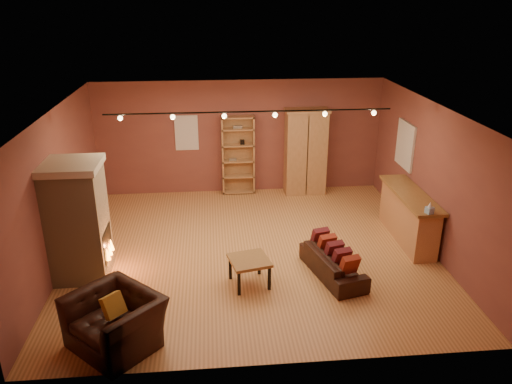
{
  "coord_description": "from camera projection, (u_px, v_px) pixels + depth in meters",
  "views": [
    {
      "loc": [
        -0.71,
        -8.64,
        4.71
      ],
      "look_at": [
        0.11,
        0.2,
        1.16
      ],
      "focal_mm": 35.0,
      "sensor_mm": 36.0,
      "label": 1
    }
  ],
  "objects": [
    {
      "name": "bookcase",
      "position": [
        238.0,
        154.0,
        12.33
      ],
      "size": [
        0.8,
        0.31,
        1.96
      ],
      "color": "tan",
      "rests_on": "floor"
    },
    {
      "name": "left_wall",
      "position": [
        58.0,
        190.0,
        8.98
      ],
      "size": [
        0.02,
        6.5,
        2.8
      ],
      "primitive_type": "cube",
      "color": "brown",
      "rests_on": "floor"
    },
    {
      "name": "right_wall",
      "position": [
        432.0,
        178.0,
        9.58
      ],
      "size": [
        0.02,
        6.5,
        2.8
      ],
      "primitive_type": "cube",
      "color": "brown",
      "rests_on": "floor"
    },
    {
      "name": "track_rail",
      "position": [
        250.0,
        113.0,
        8.99
      ],
      "size": [
        5.2,
        0.09,
        0.13
      ],
      "color": "black",
      "rests_on": "ceiling"
    },
    {
      "name": "back_wall",
      "position": [
        240.0,
        137.0,
        12.28
      ],
      "size": [
        7.0,
        0.02,
        2.8
      ],
      "primitive_type": "cube",
      "color": "brown",
      "rests_on": "floor"
    },
    {
      "name": "tissue_box",
      "position": [
        430.0,
        209.0,
        8.93
      ],
      "size": [
        0.17,
        0.17,
        0.23
      ],
      "rotation": [
        0.0,
        0.0,
        0.34
      ],
      "color": "#91BEE8",
      "rests_on": "bar_counter"
    },
    {
      "name": "loveseat",
      "position": [
        333.0,
        259.0,
        8.83
      ],
      "size": [
        0.83,
        1.62,
        0.69
      ],
      "rotation": [
        0.0,
        0.0,
        1.82
      ],
      "color": "black",
      "rests_on": "floor"
    },
    {
      "name": "armchair",
      "position": [
        114.0,
        313.0,
        7.0
      ],
      "size": [
        1.41,
        1.4,
        1.05
      ],
      "rotation": [
        0.0,
        0.0,
        -0.77
      ],
      "color": "black",
      "rests_on": "floor"
    },
    {
      "name": "ceiling",
      "position": [
        251.0,
        110.0,
        8.76
      ],
      "size": [
        7.0,
        7.0,
        0.0
      ],
      "primitive_type": "plane",
      "rotation": [
        3.14,
        0.0,
        0.0
      ],
      "color": "brown",
      "rests_on": "back_wall"
    },
    {
      "name": "floor",
      "position": [
        251.0,
        250.0,
        9.8
      ],
      "size": [
        7.0,
        7.0,
        0.0
      ],
      "primitive_type": "plane",
      "color": "#B0743E",
      "rests_on": "ground"
    },
    {
      "name": "armoire",
      "position": [
        305.0,
        151.0,
        12.29
      ],
      "size": [
        1.05,
        0.6,
        2.13
      ],
      "color": "tan",
      "rests_on": "floor"
    },
    {
      "name": "right_window",
      "position": [
        405.0,
        145.0,
        10.78
      ],
      "size": [
        0.05,
        0.9,
        1.0
      ],
      "primitive_type": "cube",
      "color": "silver",
      "rests_on": "right_wall"
    },
    {
      "name": "fireplace",
      "position": [
        78.0,
        221.0,
        8.59
      ],
      "size": [
        1.01,
        0.98,
        2.12
      ],
      "color": "tan",
      "rests_on": "floor"
    },
    {
      "name": "coffee_table",
      "position": [
        249.0,
        263.0,
        8.53
      ],
      "size": [
        0.77,
        0.77,
        0.49
      ],
      "rotation": [
        0.0,
        0.0,
        0.23
      ],
      "color": "olive",
      "rests_on": "floor"
    },
    {
      "name": "back_window",
      "position": [
        187.0,
        133.0,
        12.1
      ],
      "size": [
        0.56,
        0.04,
        0.86
      ],
      "primitive_type": "cube",
      "color": "silver",
      "rests_on": "back_wall"
    },
    {
      "name": "bar_counter",
      "position": [
        408.0,
        216.0,
        10.06
      ],
      "size": [
        0.58,
        2.14,
        1.02
      ],
      "color": "tan",
      "rests_on": "floor"
    }
  ]
}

